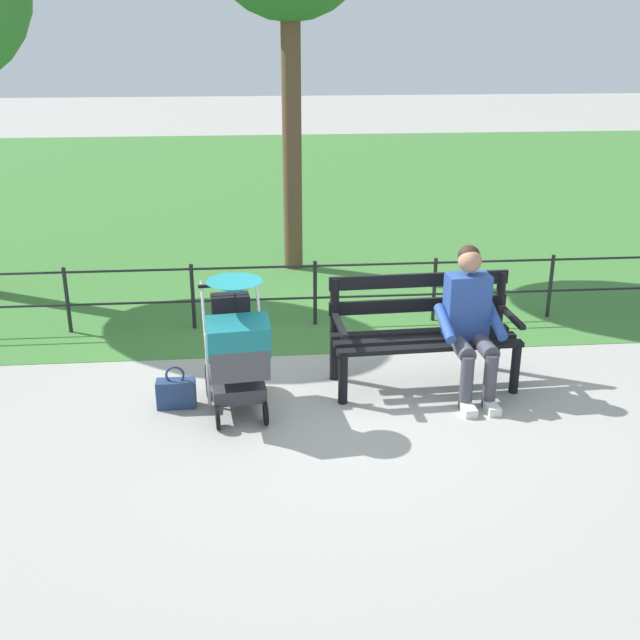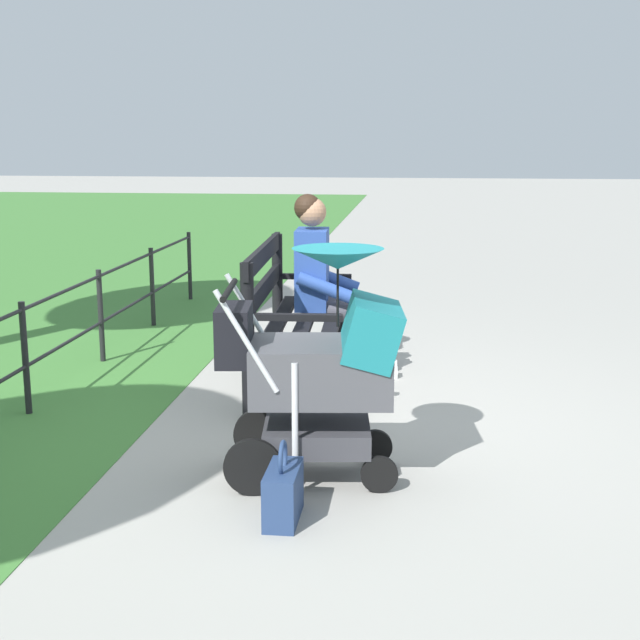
{
  "view_description": "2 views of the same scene",
  "coord_description": "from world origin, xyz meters",
  "px_view_note": "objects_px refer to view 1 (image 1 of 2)",
  "views": [
    {
      "loc": [
        0.63,
        6.02,
        2.98
      ],
      "look_at": [
        0.1,
        0.04,
        0.68
      ],
      "focal_mm": 43.26,
      "sensor_mm": 36.0,
      "label": 1
    },
    {
      "loc": [
        4.89,
        0.76,
        1.68
      ],
      "look_at": [
        0.06,
        0.2,
        0.65
      ],
      "focal_mm": 49.17,
      "sensor_mm": 36.0,
      "label": 2
    }
  ],
  "objects_px": {
    "park_bench": "(422,327)",
    "person_on_bench": "(470,318)",
    "handbag": "(176,393)",
    "stroller": "(236,344)"
  },
  "relations": [
    {
      "from": "park_bench",
      "to": "handbag",
      "type": "xyz_separation_m",
      "value": [
        2.12,
        0.29,
        -0.4
      ]
    },
    {
      "from": "handbag",
      "to": "stroller",
      "type": "bearing_deg",
      "value": 167.38
    },
    {
      "from": "handbag",
      "to": "person_on_bench",
      "type": "bearing_deg",
      "value": -178.35
    },
    {
      "from": "park_bench",
      "to": "person_on_bench",
      "type": "relative_size",
      "value": 1.27
    },
    {
      "from": "stroller",
      "to": "handbag",
      "type": "bearing_deg",
      "value": -12.62
    },
    {
      "from": "person_on_bench",
      "to": "handbag",
      "type": "relative_size",
      "value": 3.45
    },
    {
      "from": "person_on_bench",
      "to": "stroller",
      "type": "relative_size",
      "value": 1.11
    },
    {
      "from": "park_bench",
      "to": "person_on_bench",
      "type": "distance_m",
      "value": 0.44
    },
    {
      "from": "park_bench",
      "to": "person_on_bench",
      "type": "xyz_separation_m",
      "value": [
        -0.35,
        0.22,
        0.15
      ]
    },
    {
      "from": "park_bench",
      "to": "handbag",
      "type": "relative_size",
      "value": 4.39
    }
  ]
}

